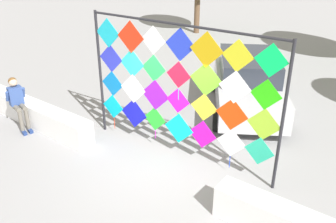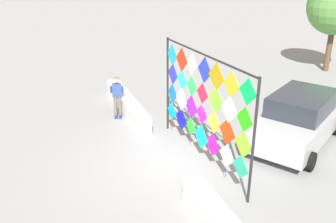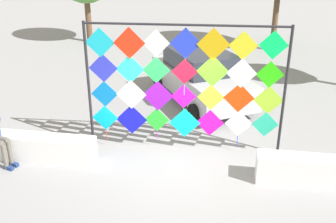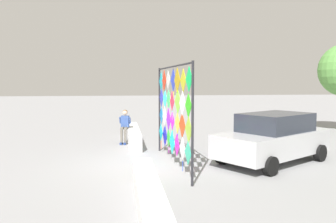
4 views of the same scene
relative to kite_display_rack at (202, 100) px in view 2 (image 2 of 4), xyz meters
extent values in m
plane|color=gray|center=(-0.10, -0.82, -1.94)|extent=(120.00, 120.00, 0.00)
cube|color=white|center=(-4.42, -1.13, -1.60)|extent=(4.78, 0.51, 0.67)
cylinder|color=#232328|center=(-2.40, -0.16, -0.28)|extent=(0.07, 0.07, 3.32)
cylinder|color=#232328|center=(2.44, 0.17, -0.28)|extent=(0.07, 0.07, 3.32)
cylinder|color=#232328|center=(0.02, 0.00, 1.33)|extent=(4.84, 0.38, 0.06)
cube|color=#0ACAE8|center=(-2.02, -0.15, -1.12)|extent=(0.68, 0.06, 0.68)
cylinder|color=red|center=(-2.02, -0.14, -1.63)|extent=(0.02, 0.02, 0.33)
cube|color=#1215D0|center=(-1.34, -0.08, -1.15)|extent=(0.81, 0.07, 0.82)
cube|color=green|center=(-0.68, -0.03, -1.13)|extent=(0.64, 0.06, 0.64)
cylinder|color=#E516DB|center=(-0.68, -0.02, -1.57)|extent=(0.02, 0.02, 0.24)
cube|color=#0BF5DF|center=(0.04, -0.02, -1.17)|extent=(0.80, 0.07, 0.80)
cube|color=#D311BE|center=(0.68, 0.04, -1.15)|extent=(0.72, 0.06, 0.72)
cube|color=white|center=(1.40, 0.09, -1.13)|extent=(0.70, 0.06, 0.70)
cylinder|color=blue|center=(1.40, 0.10, -1.64)|extent=(0.02, 0.02, 0.32)
cube|color=#28CE9F|center=(2.06, 0.12, -1.12)|extent=(0.67, 0.06, 0.68)
cube|color=blue|center=(-2.00, -0.13, -0.46)|extent=(0.69, 0.06, 0.70)
cube|color=white|center=(-1.32, -0.10, -0.45)|extent=(0.77, 0.06, 0.77)
cube|color=#8E17E0|center=(-0.65, -0.04, -0.46)|extent=(0.80, 0.07, 0.80)
cube|color=#DC14F2|center=(0.00, 0.00, -0.45)|extent=(0.63, 0.05, 0.63)
cylinder|color=#2BE516|center=(0.00, 0.01, -0.86)|extent=(0.02, 0.02, 0.19)
cube|color=yellow|center=(0.67, 0.06, -0.45)|extent=(0.67, 0.06, 0.67)
cylinder|color=#1631E5|center=(0.67, 0.07, -0.89)|extent=(0.02, 0.02, 0.20)
cube|color=red|center=(1.36, 0.08, -0.44)|extent=(0.76, 0.06, 0.76)
cylinder|color=#16B5E5|center=(1.36, 0.09, -0.94)|extent=(0.02, 0.02, 0.24)
cube|color=#9ED52D|center=(2.08, 0.13, -0.47)|extent=(0.74, 0.06, 0.74)
cube|color=#2B34D4|center=(-2.00, -0.13, 0.22)|extent=(0.73, 0.06, 0.73)
cylinder|color=yellow|center=(-2.00, -0.12, -0.28)|extent=(0.02, 0.02, 0.27)
cube|color=#28F2DB|center=(-1.33, -0.08, 0.21)|extent=(0.72, 0.06, 0.73)
cylinder|color=red|center=(-1.33, -0.07, -0.26)|extent=(0.02, 0.02, 0.23)
cube|color=#28E954|center=(-0.68, -0.04, 0.21)|extent=(0.67, 0.06, 0.67)
cylinder|color=#E516B6|center=(-0.68, -0.03, -0.28)|extent=(0.02, 0.02, 0.32)
cube|color=red|center=(0.02, -0.02, 0.20)|extent=(0.64, 0.06, 0.64)
cylinder|color=#16E5C8|center=(0.02, -0.01, -0.27)|extent=(0.02, 0.02, 0.30)
cube|color=#76EA2D|center=(0.69, 0.06, 0.22)|extent=(0.79, 0.07, 0.79)
cube|color=white|center=(1.38, 0.09, 0.20)|extent=(0.74, 0.06, 0.74)
cube|color=#26D80D|center=(2.05, 0.13, 0.19)|extent=(0.67, 0.06, 0.67)
cube|color=#16BFD8|center=(-2.03, -0.14, 0.87)|extent=(0.73, 0.06, 0.73)
cylinder|color=red|center=(-2.03, -0.13, 0.33)|extent=(0.02, 0.02, 0.33)
cube|color=red|center=(-1.32, -0.11, 0.88)|extent=(0.78, 0.06, 0.78)
cube|color=white|center=(-0.68, -0.05, 0.89)|extent=(0.67, 0.06, 0.67)
cube|color=blue|center=(0.02, 0.02, 0.89)|extent=(0.76, 0.06, 0.76)
cylinder|color=yellow|center=(0.02, 0.03, 0.39)|extent=(0.02, 0.02, 0.25)
cube|color=gold|center=(0.68, 0.05, 0.89)|extent=(0.79, 0.07, 0.79)
cube|color=yellow|center=(1.37, 0.11, 0.87)|extent=(0.70, 0.06, 0.70)
cube|color=#09E75F|center=(2.06, 0.14, 0.90)|extent=(0.69, 0.06, 0.69)
cylinder|color=#666056|center=(-4.06, -1.68, -1.60)|extent=(0.11, 0.11, 0.67)
cylinder|color=#666056|center=(-4.24, -1.63, -1.24)|extent=(0.39, 0.21, 0.13)
cube|color=navy|center=(-4.00, -1.69, -1.89)|extent=(0.26, 0.15, 0.09)
cylinder|color=#666056|center=(-4.02, -1.51, -1.60)|extent=(0.11, 0.11, 0.67)
cylinder|color=#666056|center=(-4.19, -1.47, -1.24)|extent=(0.39, 0.21, 0.13)
cube|color=navy|center=(-3.96, -1.53, -1.89)|extent=(0.26, 0.15, 0.09)
cube|color=#334C8C|center=(-4.39, -1.51, -0.95)|extent=(0.28, 0.39, 0.52)
sphere|color=#DBB293|center=(-4.39, -1.51, -0.55)|extent=(0.22, 0.22, 0.22)
sphere|color=brown|center=(-4.41, -1.50, -0.53)|extent=(0.22, 0.22, 0.22)
cylinder|color=#334C8C|center=(-4.43, -1.73, -0.90)|extent=(0.19, 0.12, 0.31)
cylinder|color=#334C8C|center=(-4.32, -1.30, -0.90)|extent=(0.19, 0.12, 0.31)
cube|color=#B7B7BC|center=(0.17, 3.45, -1.25)|extent=(3.89, 4.71, 0.78)
cube|color=#282D38|center=(0.09, 3.58, -0.55)|extent=(2.69, 2.95, 0.62)
cylinder|color=black|center=(1.75, 2.67, -1.64)|extent=(0.50, 0.62, 0.58)
cylinder|color=black|center=(0.15, 1.69, -1.64)|extent=(0.50, 0.62, 0.58)
cylinder|color=black|center=(-1.40, 4.22, -1.64)|extent=(0.50, 0.62, 0.58)
cylinder|color=brown|center=(-6.27, 10.60, -0.66)|extent=(0.30, 0.30, 2.55)
sphere|color=#569342|center=(-6.27, 10.60, 1.50)|extent=(2.93, 2.93, 2.93)
sphere|color=#569342|center=(-6.68, 10.90, 1.08)|extent=(1.51, 1.51, 1.51)
camera|label=1|loc=(4.54, -6.47, 3.15)|focal=39.70mm
camera|label=2|loc=(9.05, -4.54, 3.81)|focal=39.80mm
camera|label=3|loc=(1.12, -9.26, 3.28)|focal=43.10mm
camera|label=4|loc=(11.23, -1.69, 0.82)|focal=36.82mm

